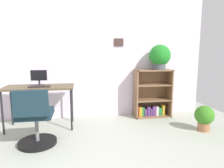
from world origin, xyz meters
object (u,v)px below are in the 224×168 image
object	(u,v)px
desk	(39,90)
potted_plant_on_shelf	(160,56)
monitor	(39,78)
potted_plant_floor	(204,117)
keyboard	(39,87)
office_chair	(35,122)
bookshelf_low	(151,96)

from	to	relation	value
desk	potted_plant_on_shelf	world-z (taller)	potted_plant_on_shelf
monitor	potted_plant_floor	world-z (taller)	monitor
keyboard	potted_plant_floor	world-z (taller)	keyboard
monitor	desk	bearing A→B (deg)	-83.79
potted_plant_floor	potted_plant_on_shelf	bearing A→B (deg)	118.50
desk	monitor	distance (m)	0.21
desk	keyboard	distance (m)	0.11
monitor	potted_plant_on_shelf	distance (m)	2.23
desk	keyboard	size ratio (longest dim) A/B	3.31
keyboard	potted_plant_floor	distance (m)	2.71
monitor	potted_plant_floor	bearing A→B (deg)	-14.11
office_chair	potted_plant_on_shelf	distance (m)	2.48
desk	monitor	xyz separation A→B (m)	(-0.01, 0.08, 0.19)
monitor	potted_plant_floor	size ratio (longest dim) A/B	0.63
desk	potted_plant_floor	xyz separation A→B (m)	(2.64, -0.58, -0.42)
desk	office_chair	distance (m)	0.77
office_chair	potted_plant_floor	xyz separation A→B (m)	(2.58, 0.13, -0.11)
office_chair	bookshelf_low	bearing A→B (deg)	26.78
keyboard	bookshelf_low	distance (m)	2.10
desk	potted_plant_floor	size ratio (longest dim) A/B	2.70
potted_plant_floor	keyboard	bearing A→B (deg)	169.22
monitor	bookshelf_low	world-z (taller)	monitor
desk	bookshelf_low	bearing A→B (deg)	8.34
monitor	office_chair	bearing A→B (deg)	-84.74
desk	office_chair	xyz separation A→B (m)	(0.06, -0.71, -0.31)
monitor	office_chair	size ratio (longest dim) A/B	0.32
keyboard	bookshelf_low	xyz separation A→B (m)	(2.05, 0.39, -0.31)
monitor	potted_plant_on_shelf	bearing A→B (deg)	4.21
desk	potted_plant_on_shelf	bearing A→B (deg)	6.42
keyboard	office_chair	distance (m)	0.73
monitor	office_chair	distance (m)	0.94
potted_plant_on_shelf	office_chair	bearing A→B (deg)	-155.84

